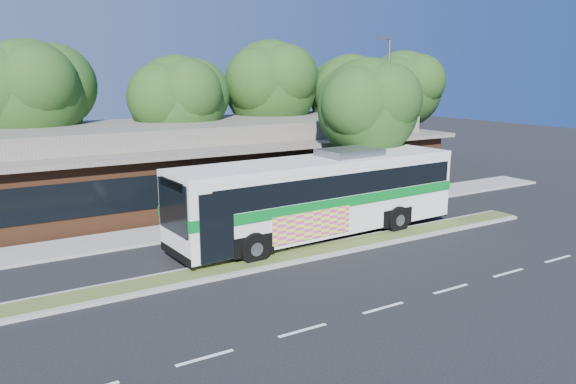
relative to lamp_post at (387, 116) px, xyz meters
The scene contains 12 objects.
ground 12.31m from the lamp_post, 147.90° to the right, with size 120.00×120.00×0.00m, color black.
median_strip 12.00m from the lamp_post, 150.55° to the right, with size 26.00×1.10×0.15m, color #495624.
sidewalk 10.73m from the lamp_post, behind, with size 44.00×2.60×0.12m, color gray.
plaza_building 12.17m from the lamp_post, 143.84° to the left, with size 33.20×11.20×4.45m.
lamp_post is the anchor object (origin of this frame).
tree_bg_b 19.10m from the lamp_post, 147.83° to the left, with size 6.69×6.00×9.00m.
tree_bg_c 12.27m from the lamp_post, 131.77° to the left, with size 6.24×5.60×8.26m.
tree_bg_d 10.32m from the lamp_post, 96.28° to the left, with size 6.91×6.20×9.37m.
tree_bg_e 10.38m from the lamp_post, 62.02° to the left, with size 6.47×5.80×8.50m.
tree_bg_f 14.91m from the lamp_post, 43.02° to the left, with size 6.69×6.00×8.92m.
transit_bus 8.21m from the lamp_post, 152.25° to the right, with size 13.86×3.69×3.85m.
sidewalk_tree 1.76m from the lamp_post, 159.64° to the right, with size 5.77×5.18×7.98m.
Camera 1 is at (-11.09, -17.40, 7.19)m, focal length 35.00 mm.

